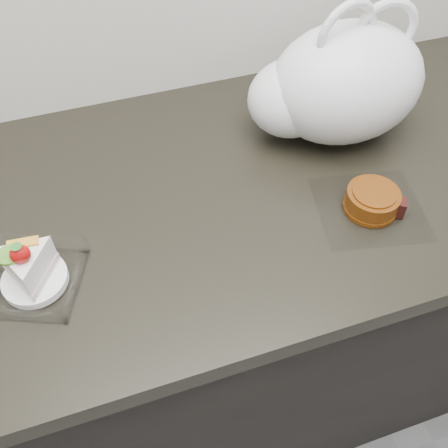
{
  "coord_description": "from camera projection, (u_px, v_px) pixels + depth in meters",
  "views": [
    {
      "loc": [
        -0.17,
        1.1,
        1.54
      ],
      "look_at": [
        -0.02,
        1.57,
        0.94
      ],
      "focal_mm": 40.0,
      "sensor_mm": 36.0,
      "label": 1
    }
  ],
  "objects": [
    {
      "name": "counter",
      "position": [
        216.0,
        315.0,
        1.23
      ],
      "size": [
        2.04,
        0.64,
        0.9
      ],
      "color": "black",
      "rests_on": "ground"
    },
    {
      "name": "cake_tray",
      "position": [
        32.0,
        273.0,
        0.73
      ],
      "size": [
        0.17,
        0.17,
        0.1
      ],
      "rotation": [
        0.0,
        0.0,
        -0.4
      ],
      "color": "white",
      "rests_on": "counter"
    },
    {
      "name": "mooncake_wrap",
      "position": [
        372.0,
        202.0,
        0.84
      ],
      "size": [
        0.21,
        0.2,
        0.04
      ],
      "rotation": [
        0.0,
        0.0,
        -0.02
      ],
      "color": "white",
      "rests_on": "counter"
    },
    {
      "name": "plastic_bag",
      "position": [
        336.0,
        85.0,
        0.9
      ],
      "size": [
        0.32,
        0.22,
        0.27
      ],
      "rotation": [
        0.0,
        0.0,
        0.0
      ],
      "color": "white",
      "rests_on": "counter"
    }
  ]
}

